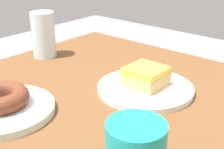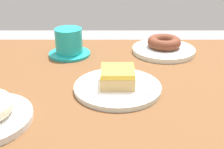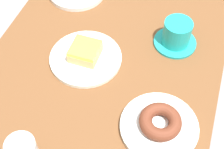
{
  "view_description": "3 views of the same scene",
  "coord_description": "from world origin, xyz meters",
  "px_view_note": "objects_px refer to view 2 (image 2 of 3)",
  "views": [
    {
      "loc": [
        -0.3,
        0.47,
        1.06
      ],
      "look_at": [
        0.11,
        -0.0,
        0.79
      ],
      "focal_mm": 50.74,
      "sensor_mm": 36.0,
      "label": 1
    },
    {
      "loc": [
        0.04,
        -0.69,
        1.09
      ],
      "look_at": [
        0.04,
        -0.01,
        0.77
      ],
      "focal_mm": 47.74,
      "sensor_mm": 36.0,
      "label": 2
    },
    {
      "loc": [
        0.62,
        0.22,
        1.51
      ],
      "look_at": [
        0.1,
        0.04,
        0.78
      ],
      "focal_mm": 53.67,
      "sensor_mm": 36.0,
      "label": 3
    }
  ],
  "objects_px": {
    "plate_chocolate_ring": "(165,50)",
    "donut_chocolate_ring": "(165,42)",
    "donut_glazed_square": "(119,77)",
    "plate_glazed_square": "(119,88)",
    "coffee_cup": "(70,43)"
  },
  "relations": [
    {
      "from": "plate_glazed_square",
      "to": "coffee_cup",
      "type": "bearing_deg",
      "value": 122.0
    },
    {
      "from": "plate_glazed_square",
      "to": "coffee_cup",
      "type": "height_order",
      "value": "coffee_cup"
    },
    {
      "from": "plate_glazed_square",
      "to": "coffee_cup",
      "type": "distance_m",
      "value": 0.28
    },
    {
      "from": "plate_chocolate_ring",
      "to": "donut_chocolate_ring",
      "type": "relative_size",
      "value": 1.87
    },
    {
      "from": "plate_chocolate_ring",
      "to": "coffee_cup",
      "type": "xyz_separation_m",
      "value": [
        -0.3,
        -0.02,
        0.03
      ]
    },
    {
      "from": "donut_glazed_square",
      "to": "plate_glazed_square",
      "type": "bearing_deg",
      "value": 26.57
    },
    {
      "from": "donut_glazed_square",
      "to": "donut_chocolate_ring",
      "type": "bearing_deg",
      "value": 59.55
    },
    {
      "from": "plate_chocolate_ring",
      "to": "plate_glazed_square",
      "type": "height_order",
      "value": "plate_chocolate_ring"
    },
    {
      "from": "donut_chocolate_ring",
      "to": "donut_glazed_square",
      "type": "distance_m",
      "value": 0.3
    },
    {
      "from": "plate_chocolate_ring",
      "to": "donut_chocolate_ring",
      "type": "height_order",
      "value": "donut_chocolate_ring"
    },
    {
      "from": "plate_chocolate_ring",
      "to": "coffee_cup",
      "type": "distance_m",
      "value": 0.3
    },
    {
      "from": "donut_chocolate_ring",
      "to": "donut_glazed_square",
      "type": "bearing_deg",
      "value": -120.45
    },
    {
      "from": "donut_chocolate_ring",
      "to": "coffee_cup",
      "type": "bearing_deg",
      "value": -175.43
    },
    {
      "from": "donut_chocolate_ring",
      "to": "plate_glazed_square",
      "type": "relative_size",
      "value": 0.5
    },
    {
      "from": "coffee_cup",
      "to": "donut_chocolate_ring",
      "type": "bearing_deg",
      "value": 4.57
    }
  ]
}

